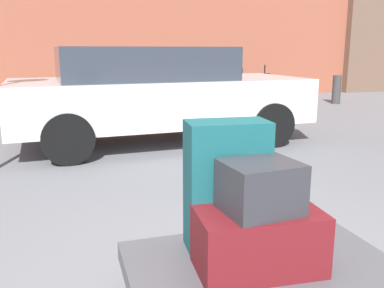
{
  "coord_description": "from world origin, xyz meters",
  "views": [
    {
      "loc": [
        -0.89,
        -1.71,
        1.38
      ],
      "look_at": [
        0.0,
        1.2,
        0.69
      ],
      "focal_mm": 39.05,
      "sensor_mm": 36.0,
      "label": 1
    }
  ],
  "objects_px": {
    "suitcase_teal_front_right": "(227,186)",
    "bollard_kerb_near": "(228,93)",
    "duffel_bag_maroon_rear_right": "(258,240)",
    "bollard_kerb_far": "(337,90)",
    "bollard_kerb_mid": "(277,91)",
    "bicycle_leaning": "(249,85)",
    "luggage_cart": "(262,276)",
    "parked_car": "(157,92)",
    "duffel_bag_charcoal_topmost_pile": "(260,187)"
  },
  "relations": [
    {
      "from": "suitcase_teal_front_right",
      "to": "bollard_kerb_near",
      "type": "bearing_deg",
      "value": 72.94
    },
    {
      "from": "duffel_bag_maroon_rear_right",
      "to": "bollard_kerb_far",
      "type": "bearing_deg",
      "value": 56.14
    },
    {
      "from": "suitcase_teal_front_right",
      "to": "bollard_kerb_mid",
      "type": "bearing_deg",
      "value": 64.79
    },
    {
      "from": "bollard_kerb_near",
      "to": "bicycle_leaning",
      "type": "bearing_deg",
      "value": 53.71
    },
    {
      "from": "bollard_kerb_near",
      "to": "bollard_kerb_mid",
      "type": "bearing_deg",
      "value": 0.0
    },
    {
      "from": "duffel_bag_maroon_rear_right",
      "to": "bollard_kerb_near",
      "type": "bearing_deg",
      "value": 73.08
    },
    {
      "from": "luggage_cart",
      "to": "suitcase_teal_front_right",
      "type": "bearing_deg",
      "value": 115.41
    },
    {
      "from": "parked_car",
      "to": "bollard_kerb_mid",
      "type": "distance_m",
      "value": 4.98
    },
    {
      "from": "duffel_bag_charcoal_topmost_pile",
      "to": "parked_car",
      "type": "xyz_separation_m",
      "value": [
        0.47,
        4.45,
        0.0
      ]
    },
    {
      "from": "bollard_kerb_near",
      "to": "bollard_kerb_far",
      "type": "height_order",
      "value": "same"
    },
    {
      "from": "luggage_cart",
      "to": "duffel_bag_maroon_rear_right",
      "type": "relative_size",
      "value": 2.23
    },
    {
      "from": "parked_car",
      "to": "bollard_kerb_far",
      "type": "height_order",
      "value": "parked_car"
    },
    {
      "from": "bollard_kerb_far",
      "to": "bollard_kerb_near",
      "type": "bearing_deg",
      "value": 180.0
    },
    {
      "from": "bollard_kerb_near",
      "to": "bollard_kerb_far",
      "type": "bearing_deg",
      "value": 0.0
    },
    {
      "from": "parked_car",
      "to": "bollard_kerb_near",
      "type": "height_order",
      "value": "parked_car"
    },
    {
      "from": "luggage_cart",
      "to": "duffel_bag_maroon_rear_right",
      "type": "xyz_separation_m",
      "value": [
        -0.05,
        -0.04,
        0.22
      ]
    },
    {
      "from": "parked_car",
      "to": "luggage_cart",
      "type": "bearing_deg",
      "value": -95.5
    },
    {
      "from": "bollard_kerb_near",
      "to": "bollard_kerb_far",
      "type": "relative_size",
      "value": 1.0
    },
    {
      "from": "luggage_cart",
      "to": "bollard_kerb_mid",
      "type": "bearing_deg",
      "value": 61.28
    },
    {
      "from": "duffel_bag_maroon_rear_right",
      "to": "parked_car",
      "type": "distance_m",
      "value": 4.49
    },
    {
      "from": "suitcase_teal_front_right",
      "to": "duffel_bag_charcoal_topmost_pile",
      "type": "bearing_deg",
      "value": -72.3
    },
    {
      "from": "suitcase_teal_front_right",
      "to": "bollard_kerb_near",
      "type": "relative_size",
      "value": 0.93
    },
    {
      "from": "luggage_cart",
      "to": "bollard_kerb_near",
      "type": "xyz_separation_m",
      "value": [
        2.88,
        7.65,
        0.1
      ]
    },
    {
      "from": "luggage_cart",
      "to": "bicycle_leaning",
      "type": "distance_m",
      "value": 10.49
    },
    {
      "from": "duffel_bag_maroon_rear_right",
      "to": "suitcase_teal_front_right",
      "type": "bearing_deg",
      "value": 106.74
    },
    {
      "from": "bollard_kerb_mid",
      "to": "parked_car",
      "type": "bearing_deg",
      "value": -139.31
    },
    {
      "from": "parked_car",
      "to": "suitcase_teal_front_right",
      "type": "bearing_deg",
      "value": -97.25
    },
    {
      "from": "parked_car",
      "to": "bollard_kerb_near",
      "type": "relative_size",
      "value": 5.96
    },
    {
      "from": "bicycle_leaning",
      "to": "bollard_kerb_far",
      "type": "height_order",
      "value": "bicycle_leaning"
    },
    {
      "from": "suitcase_teal_front_right",
      "to": "duffel_bag_charcoal_topmost_pile",
      "type": "distance_m",
      "value": 0.28
    },
    {
      "from": "luggage_cart",
      "to": "bicycle_leaning",
      "type": "bearing_deg",
      "value": 65.85
    },
    {
      "from": "bicycle_leaning",
      "to": "bollard_kerb_far",
      "type": "distance_m",
      "value": 2.52
    },
    {
      "from": "parked_car",
      "to": "bollard_kerb_far",
      "type": "relative_size",
      "value": 5.96
    },
    {
      "from": "luggage_cart",
      "to": "duffel_bag_maroon_rear_right",
      "type": "distance_m",
      "value": 0.23
    },
    {
      "from": "luggage_cart",
      "to": "bicycle_leaning",
      "type": "height_order",
      "value": "bicycle_leaning"
    },
    {
      "from": "duffel_bag_maroon_rear_right",
      "to": "bollard_kerb_near",
      "type": "relative_size",
      "value": 0.81
    },
    {
      "from": "duffel_bag_maroon_rear_right",
      "to": "bollard_kerb_mid",
      "type": "height_order",
      "value": "bollard_kerb_mid"
    },
    {
      "from": "luggage_cart",
      "to": "bollard_kerb_mid",
      "type": "height_order",
      "value": "bollard_kerb_mid"
    },
    {
      "from": "bollard_kerb_mid",
      "to": "duffel_bag_maroon_rear_right",
      "type": "bearing_deg",
      "value": -118.85
    },
    {
      "from": "parked_car",
      "to": "bollard_kerb_far",
      "type": "xyz_separation_m",
      "value": [
        5.49,
        3.24,
        -0.39
      ]
    },
    {
      "from": "duffel_bag_maroon_rear_right",
      "to": "bicycle_leaning",
      "type": "distance_m",
      "value": 10.55
    },
    {
      "from": "duffel_bag_maroon_rear_right",
      "to": "bollard_kerb_far",
      "type": "xyz_separation_m",
      "value": [
        5.96,
        7.69,
        -0.12
      ]
    },
    {
      "from": "luggage_cart",
      "to": "bicycle_leaning",
      "type": "xyz_separation_m",
      "value": [
        4.29,
        9.57,
        0.1
      ]
    },
    {
      "from": "suitcase_teal_front_right",
      "to": "bollard_kerb_near",
      "type": "height_order",
      "value": "suitcase_teal_front_right"
    },
    {
      "from": "parked_car",
      "to": "bollard_kerb_far",
      "type": "distance_m",
      "value": 6.39
    },
    {
      "from": "duffel_bag_maroon_rear_right",
      "to": "suitcase_teal_front_right",
      "type": "distance_m",
      "value": 0.34
    },
    {
      "from": "luggage_cart",
      "to": "bollard_kerb_near",
      "type": "bearing_deg",
      "value": 69.37
    },
    {
      "from": "bicycle_leaning",
      "to": "suitcase_teal_front_right",
      "type": "bearing_deg",
      "value": -115.21
    },
    {
      "from": "bicycle_leaning",
      "to": "luggage_cart",
      "type": "bearing_deg",
      "value": -114.15
    },
    {
      "from": "suitcase_teal_front_right",
      "to": "luggage_cart",
      "type": "bearing_deg",
      "value": -59.72
    }
  ]
}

